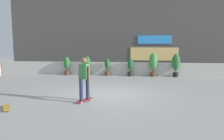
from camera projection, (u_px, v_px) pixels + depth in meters
ground_plane at (108, 94)px, 9.15m from camera, size 48.00×48.00×0.00m
planter_wall at (119, 69)px, 15.01m from camera, size 18.00×0.40×0.90m
building_backdrop at (123, 33)px, 18.61m from camera, size 20.00×2.08×6.50m
potted_plant_0 at (67, 65)px, 14.97m from camera, size 0.43×0.43×1.32m
potted_plant_1 at (87, 64)px, 14.79m from camera, size 0.45×0.45×1.37m
potted_plant_2 at (107, 66)px, 14.64m from camera, size 0.37×0.37×1.22m
potted_plant_3 at (130, 66)px, 14.45m from camera, size 0.39×0.39×1.25m
potted_plant_4 at (153, 63)px, 14.23m from camera, size 0.57×0.57×1.61m
potted_plant_5 at (176, 63)px, 14.06m from camera, size 0.55×0.55×1.57m
skater_foreground at (84, 78)px, 7.84m from camera, size 0.56×0.80×1.70m
skateboard_near_camera at (6, 107)px, 7.01m from camera, size 0.63×0.77×0.08m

